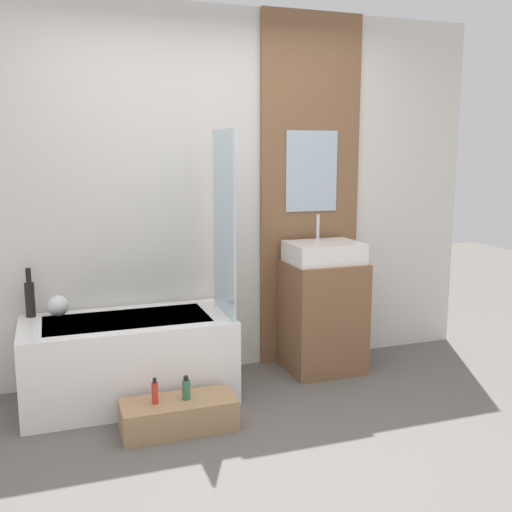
% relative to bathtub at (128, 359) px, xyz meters
% --- Properties ---
extents(ground_plane, '(12.00, 12.00, 0.00)m').
position_rel_bathtub_xyz_m(ground_plane, '(0.65, -1.19, -0.27)').
color(ground_plane, '#605B56').
extents(wall_tiled_back, '(4.20, 0.06, 2.60)m').
position_rel_bathtub_xyz_m(wall_tiled_back, '(0.65, 0.39, 1.03)').
color(wall_tiled_back, silver).
rests_on(wall_tiled_back, ground_plane).
extents(wall_wood_accent, '(0.79, 0.04, 2.60)m').
position_rel_bathtub_xyz_m(wall_wood_accent, '(1.43, 0.34, 1.03)').
color(wall_wood_accent, brown).
rests_on(wall_wood_accent, ground_plane).
extents(bathtub, '(1.33, 0.67, 0.55)m').
position_rel_bathtub_xyz_m(bathtub, '(0.00, 0.00, 0.00)').
color(bathtub, white).
rests_on(bathtub, ground_plane).
extents(glass_shower_screen, '(0.01, 0.47, 1.20)m').
position_rel_bathtub_xyz_m(glass_shower_screen, '(0.63, -0.08, 0.87)').
color(glass_shower_screen, silver).
rests_on(glass_shower_screen, bathtub).
extents(wooden_step_bench, '(0.67, 0.29, 0.18)m').
position_rel_bathtub_xyz_m(wooden_step_bench, '(0.21, -0.54, -0.18)').
color(wooden_step_bench, '#A87F56').
rests_on(wooden_step_bench, ground_plane).
extents(vanity_cabinet, '(0.54, 0.47, 0.81)m').
position_rel_bathtub_xyz_m(vanity_cabinet, '(1.43, 0.08, 0.13)').
color(vanity_cabinet, brown).
rests_on(vanity_cabinet, ground_plane).
extents(sink, '(0.51, 0.39, 0.34)m').
position_rel_bathtub_xyz_m(sink, '(1.43, 0.08, 0.61)').
color(sink, white).
rests_on(sink, vanity_cabinet).
extents(vase_tall_dark, '(0.06, 0.06, 0.32)m').
position_rel_bathtub_xyz_m(vase_tall_dark, '(-0.58, 0.26, 0.40)').
color(vase_tall_dark, black).
rests_on(vase_tall_dark, bathtub).
extents(vase_round_light, '(0.14, 0.14, 0.14)m').
position_rel_bathtub_xyz_m(vase_round_light, '(-0.41, 0.22, 0.34)').
color(vase_round_light, white).
rests_on(vase_round_light, bathtub).
extents(bottle_soap_primary, '(0.04, 0.04, 0.15)m').
position_rel_bathtub_xyz_m(bottle_soap_primary, '(0.08, -0.54, -0.03)').
color(bottle_soap_primary, red).
rests_on(bottle_soap_primary, wooden_step_bench).
extents(bottle_soap_secondary, '(0.05, 0.05, 0.14)m').
position_rel_bathtub_xyz_m(bottle_soap_secondary, '(0.26, -0.54, -0.03)').
color(bottle_soap_secondary, '#38704C').
rests_on(bottle_soap_secondary, wooden_step_bench).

